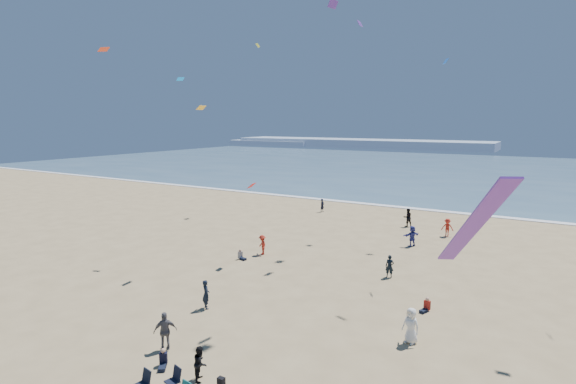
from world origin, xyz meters
The scene contains 8 objects.
ocean centered at (0.00, 95.00, 0.03)m, with size 220.00×100.00×0.06m, color #476B84.
surf_line centered at (0.00, 45.00, 0.04)m, with size 220.00×1.20×0.08m, color white.
headland_far centered at (-60.00, 170.00, 1.60)m, with size 110.00×20.00×3.20m, color #7A8EA8.
headland_near centered at (-100.00, 165.00, 1.00)m, with size 40.00×14.00×2.00m, color #7A8EA8.
standing_flyers centered at (3.15, 16.20, 0.90)m, with size 40.01×39.62×1.95m.
seated_group centered at (1.79, 4.02, 0.42)m, with size 16.34×24.70×0.84m.
black_backpack centered at (2.13, 2.28, 0.19)m, with size 0.30×0.22×0.38m, color black.
kites_aloft centered at (9.23, 13.30, 14.83)m, with size 39.97×41.84×29.44m.
Camera 1 is at (13.49, -11.23, 11.08)m, focal length 28.00 mm.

